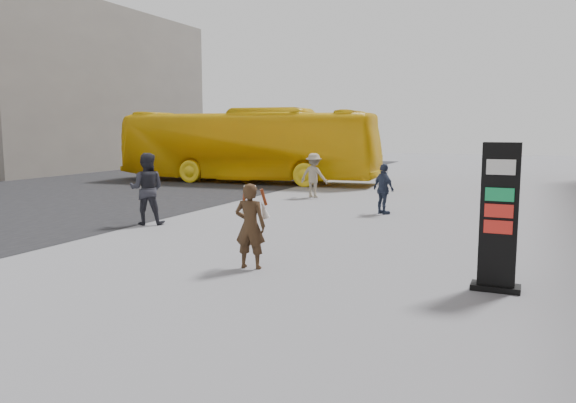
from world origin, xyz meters
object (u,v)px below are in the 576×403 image
at_px(info_pylon, 499,218).
at_px(pedestrian_b, 314,175).
at_px(pedestrian_a, 147,189).
at_px(pedestrian_c, 384,189).
at_px(bus, 248,146).
at_px(woman, 250,225).

distance_m(info_pylon, pedestrian_b, 12.35).
relative_size(pedestrian_a, pedestrian_c, 1.27).
bearing_deg(pedestrian_c, pedestrian_b, -3.26).
bearing_deg(bus, info_pylon, -144.10).
bearing_deg(bus, woman, -155.93).
distance_m(bus, pedestrian_b, 6.82).
height_order(woman, pedestrian_a, pedestrian_a).
distance_m(bus, pedestrian_a, 12.19).
relative_size(pedestrian_a, pedestrian_b, 1.16).
distance_m(info_pylon, bus, 18.97).
height_order(info_pylon, pedestrian_a, info_pylon).
relative_size(bus, pedestrian_b, 7.60).
bearing_deg(pedestrian_b, pedestrian_a, 80.83).
bearing_deg(pedestrian_c, woman, 123.42).
relative_size(woman, pedestrian_c, 1.04).
bearing_deg(pedestrian_b, bus, -35.31).
xyz_separation_m(info_pylon, woman, (-4.24, -0.30, -0.37)).
height_order(info_pylon, pedestrian_b, info_pylon).
bearing_deg(woman, pedestrian_a, -41.95).
xyz_separation_m(bus, pedestrian_b, (5.08, -4.45, -0.92)).
bearing_deg(pedestrian_a, pedestrian_b, -129.31).
distance_m(pedestrian_a, pedestrian_c, 6.88).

